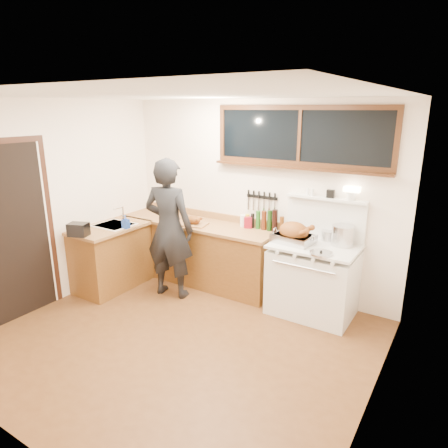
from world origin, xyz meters
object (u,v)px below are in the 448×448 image
Objects in this scene: vintage_stove at (313,278)px; man at (169,229)px; cutting_board at (194,222)px; roast_turkey at (294,234)px.

man is (-1.82, -0.54, 0.47)m from vintage_stove.
cutting_board is at bearing 78.59° from man.
man reaches higher than cutting_board.
man is at bearing -101.41° from cutting_board.
vintage_stove reaches higher than roast_turkey.
vintage_stove is at bearing 12.05° from roast_turkey.
vintage_stove is 1.81m from cutting_board.
vintage_stove is 3.05× the size of roast_turkey.
vintage_stove is 0.85× the size of man.
vintage_stove is 0.60m from roast_turkey.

